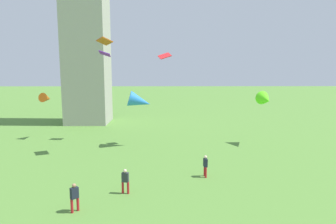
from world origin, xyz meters
name	(u,v)px	position (x,y,z in m)	size (l,w,h in m)	color
person_0	(205,165)	(4.86, 17.75, 0.91)	(0.29, 0.49, 1.60)	red
person_1	(74,196)	(-3.04, 12.40, 0.93)	(0.47, 0.48, 1.63)	red
person_2	(125,180)	(-0.57, 14.85, 0.90)	(0.49, 0.31, 1.59)	red
kite_flying_0	(266,99)	(12.01, 26.84, 4.68)	(1.50, 2.11, 1.52)	#58F01A
kite_flying_1	(165,56)	(1.91, 27.25, 8.99)	(1.42, 1.07, 0.74)	red
kite_flying_2	(47,98)	(-11.11, 30.05, 4.49)	(1.34, 1.81, 1.32)	#C25512
kite_flying_3	(105,54)	(-4.42, 29.26, 9.28)	(1.20, 0.90, 0.71)	purple
kite_flying_4	(104,41)	(-3.33, 23.73, 10.14)	(1.65, 1.71, 0.67)	#BB5014
kite_flying_5	(140,101)	(-0.57, 26.55, 4.54)	(2.67, 1.83, 2.10)	#2C80DA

